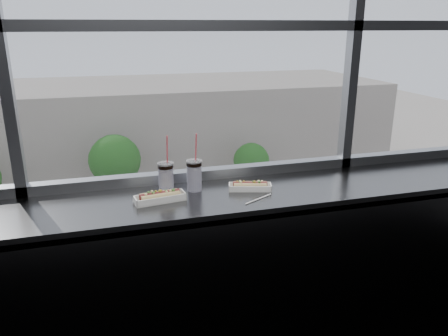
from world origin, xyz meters
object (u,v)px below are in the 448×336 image
object	(u,v)px
soda_cup_right	(194,174)
car_near_e	(360,253)
pedestrian_d	(246,180)
car_far_c	(286,200)
pedestrian_a	(15,203)
car_far_b	(175,214)
loose_straw	(259,199)
tree_right	(251,161)
tree_center	(115,160)
pedestrian_c	(184,187)
soda_cup_left	(166,176)
wrapper	(138,201)
car_near_c	(139,287)
car_near_d	(244,271)
pedestrian_b	(92,195)
hotdog_tray_left	(160,197)
hotdog_tray_right	(250,186)

from	to	relation	value
soda_cup_right	car_near_e	bearing A→B (deg)	52.30
pedestrian_d	car_far_c	bearing A→B (deg)	-164.18
car_far_c	pedestrian_a	world-z (taller)	car_far_c
car_far_b	loose_straw	bearing A→B (deg)	166.15
soda_cup_right	tree_right	xyz separation A→B (m)	(10.34, 28.18, -9.22)
pedestrian_d	tree_right	size ratio (longest dim) A/B	0.49
pedestrian_a	tree_center	world-z (taller)	tree_center
pedestrian_d	tree_center	bearing A→B (deg)	94.97
car_far_b	pedestrian_c	world-z (taller)	pedestrian_c
soda_cup_left	wrapper	size ratio (longest dim) A/B	3.99
loose_straw	pedestrian_d	size ratio (longest dim) A/B	0.09
pedestrian_a	tree_right	bearing A→B (deg)	-93.48
car_near_c	tree_center	distance (m)	12.33
car_far_c	pedestrian_c	distance (m)	8.00
pedestrian_c	car_near_d	bearing A→B (deg)	-87.07
soda_cup_right	pedestrian_b	size ratio (longest dim) A/B	0.17
wrapper	tree_right	bearing A→B (deg)	69.35
hotdog_tray_left	tree_center	bearing A→B (deg)	81.16
car_far_b	tree_right	bearing A→B (deg)	-65.40
car_far_c	pedestrian_c	size ratio (longest dim) A/B	3.12
loose_straw	tree_center	size ratio (longest dim) A/B	0.04
pedestrian_d	pedestrian_a	bearing A→B (deg)	89.44
hotdog_tray_left	pedestrian_a	size ratio (longest dim) A/B	0.15
hotdog_tray_right	pedestrian_d	distance (m)	32.70
soda_cup_left	car_near_e	bearing A→B (deg)	51.94
loose_straw	car_near_d	world-z (taller)	loose_straw
wrapper	car_far_b	world-z (taller)	wrapper
soda_cup_left	car_far_b	distance (m)	26.89
wrapper	pedestrian_c	world-z (taller)	wrapper
soda_cup_left	car_near_c	world-z (taller)	soda_cup_left
hotdog_tray_left	car_near_e	xyz separation A→B (m)	(12.72, 16.30, -11.06)
pedestrian_b	car_near_c	bearing A→B (deg)	9.64
car_far_c	pedestrian_c	xyz separation A→B (m)	(-6.47, 4.70, -0.06)
pedestrian_c	pedestrian_d	xyz separation A→B (m)	(5.09, 0.18, 0.02)
car_far_c	car_far_b	bearing A→B (deg)	86.74
loose_straw	car_near_c	distance (m)	19.78
wrapper	pedestrian_a	xyz separation A→B (m)	(-6.62, 29.34, -11.12)
hotdog_tray_right	loose_straw	bearing A→B (deg)	-75.21
wrapper	tree_right	world-z (taller)	wrapper
hotdog_tray_left	car_far_c	distance (m)	29.17
pedestrian_a	car_far_c	bearing A→B (deg)	-105.21
wrapper	car_far_c	world-z (taller)	wrapper
car_far_b	pedestrian_b	distance (m)	7.38
hotdog_tray_left	pedestrian_b	world-z (taller)	hotdog_tray_left
loose_straw	tree_right	size ratio (longest dim) A/B	0.05
soda_cup_right	car_near_e	xyz separation A→B (m)	(12.51, 16.18, -11.13)
car_near_e	car_far_b	bearing A→B (deg)	49.09
wrapper	pedestrian_b	bearing A→B (deg)	92.72
car_near_d	car_near_e	size ratio (longest dim) A/B	0.98
hotdog_tray_right	wrapper	xyz separation A→B (m)	(-0.64, -0.02, -0.01)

